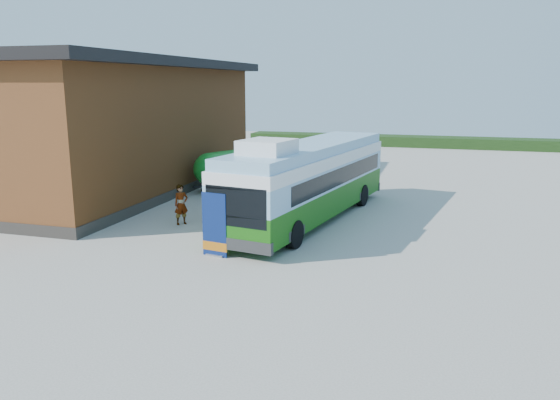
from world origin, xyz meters
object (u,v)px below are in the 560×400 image
(person_a, at_px, (181,205))
(slurry_tanker, at_px, (235,166))
(bus, at_px, (309,178))
(banner, at_px, (214,231))
(person_b, at_px, (240,178))
(picnic_table, at_px, (255,216))

(person_a, relative_size, slurry_tanker, 0.31)
(bus, bearing_deg, banner, -97.85)
(bus, height_order, banner, bus)
(bus, bearing_deg, person_b, 145.24)
(person_a, xyz_separation_m, slurry_tanker, (-0.82, 8.80, 0.43))
(banner, bearing_deg, person_a, 139.97)
(person_a, relative_size, person_b, 1.07)
(bus, distance_m, person_a, 5.86)
(bus, distance_m, slurry_tanker, 8.84)
(picnic_table, distance_m, slurry_tanker, 9.48)
(person_a, xyz_separation_m, person_b, (-0.13, 7.72, -0.06))
(person_b, height_order, slurry_tanker, slurry_tanker)
(banner, xyz_separation_m, person_a, (-3.24, 3.86, -0.06))
(person_b, relative_size, slurry_tanker, 0.29)
(banner, height_order, picnic_table, banner)
(banner, bearing_deg, slurry_tanker, 117.73)
(slurry_tanker, bearing_deg, person_b, -32.86)
(bus, height_order, slurry_tanker, bus)
(picnic_table, bearing_deg, slurry_tanker, 117.30)
(person_a, bearing_deg, bus, -27.19)
(banner, relative_size, picnic_table, 1.78)
(picnic_table, distance_m, person_b, 8.18)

